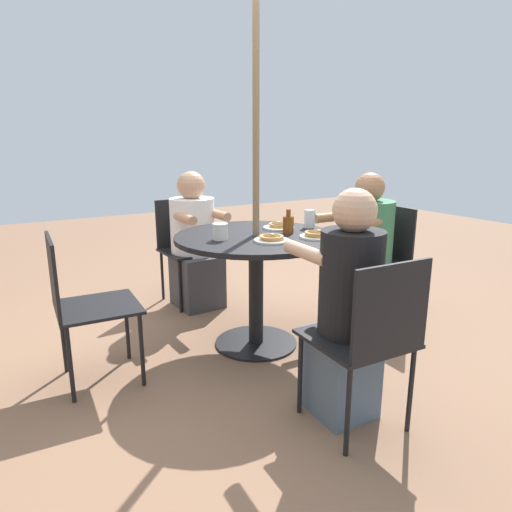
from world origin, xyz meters
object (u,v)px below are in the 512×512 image
(diner_west, at_px, (195,246))
(drinking_glass_a, at_px, (310,219))
(patio_chair_south, at_px, (380,254))
(pancake_plate_b, at_px, (272,239))
(coffee_cup, at_px, (220,232))
(patio_chair_west, at_px, (186,243))
(syrup_bottle, at_px, (288,224))
(patio_table, at_px, (256,257))
(pancake_plate_c, at_px, (279,227))
(patio_chair_north, at_px, (81,300))
(diner_south, at_px, (363,256))
(patio_chair_east, at_px, (369,334))
(pancake_plate_a, at_px, (317,235))
(diner_east, at_px, (346,314))

(diner_west, xyz_separation_m, drinking_glass_a, (-0.91, -0.49, 0.32))
(patio_chair_south, height_order, drinking_glass_a, drinking_glass_a)
(patio_chair_south, xyz_separation_m, drinking_glass_a, (0.07, 0.65, 0.32))
(patio_chair_south, bearing_deg, drinking_glass_a, 86.45)
(pancake_plate_b, distance_m, coffee_cup, 0.32)
(patio_chair_west, height_order, coffee_cup, patio_chair_west)
(syrup_bottle, height_order, drinking_glass_a, syrup_bottle)
(diner_west, relative_size, drinking_glass_a, 8.93)
(patio_chair_south, xyz_separation_m, patio_chair_west, (1.15, 1.14, 0.00))
(coffee_cup, bearing_deg, diner_west, -13.76)
(patio_chair_south, bearing_deg, syrup_bottle, 93.71)
(patio_table, relative_size, pancake_plate_c, 4.91)
(drinking_glass_a, bearing_deg, syrup_bottle, 109.70)
(pancake_plate_c, distance_m, drinking_glass_a, 0.23)
(patio_chair_north, distance_m, drinking_glass_a, 1.59)
(diner_south, xyz_separation_m, drinking_glass_a, (0.06, 0.47, 0.32))
(diner_west, bearing_deg, patio_chair_south, 137.26)
(coffee_cup, bearing_deg, patio_chair_east, -169.34)
(patio_chair_north, bearing_deg, diner_west, 132.39)
(patio_chair_north, xyz_separation_m, diner_south, (-0.11, -2.02, 0.00))
(patio_chair_north, distance_m, diner_west, 1.37)
(patio_chair_east, height_order, drinking_glass_a, drinking_glass_a)
(pancake_plate_b, distance_m, pancake_plate_c, 0.42)
(diner_south, distance_m, pancake_plate_b, 1.00)
(diner_south, xyz_separation_m, pancake_plate_c, (0.14, 0.68, 0.27))
(patio_chair_west, xyz_separation_m, pancake_plate_a, (-1.38, -0.32, 0.28))
(coffee_cup, bearing_deg, pancake_plate_c, -78.14)
(patio_table, relative_size, diner_east, 0.92)
(drinking_glass_a, bearing_deg, patio_chair_west, 24.59)
(patio_chair_north, bearing_deg, patio_chair_south, 90.53)
(diner_south, relative_size, pancake_plate_c, 5.25)
(diner_east, distance_m, diner_west, 1.86)
(diner_east, bearing_deg, drinking_glass_a, 65.18)
(drinking_glass_a, bearing_deg, diner_south, -97.27)
(patio_chair_east, bearing_deg, pancake_plate_c, 78.81)
(patio_chair_west, distance_m, drinking_glass_a, 1.23)
(patio_table, bearing_deg, patio_chair_south, -92.40)
(diner_east, relative_size, patio_chair_west, 1.33)
(coffee_cup, distance_m, drinking_glass_a, 0.72)
(pancake_plate_c, bearing_deg, patio_chair_east, 165.79)
(patio_table, height_order, drinking_glass_a, drinking_glass_a)
(diner_east, xyz_separation_m, pancake_plate_a, (0.65, -0.33, 0.24))
(patio_chair_north, xyz_separation_m, diner_east, (-1.00, -1.05, 0.04))
(pancake_plate_a, bearing_deg, diner_west, 14.63)
(patio_chair_east, relative_size, diner_south, 0.77)
(patio_chair_north, bearing_deg, pancake_plate_c, 94.82)
(patio_table, distance_m, patio_chair_east, 1.11)
(pancake_plate_a, bearing_deg, patio_table, 45.24)
(pancake_plate_a, distance_m, coffee_cup, 0.61)
(patio_chair_east, xyz_separation_m, pancake_plate_c, (1.20, -0.30, 0.28))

